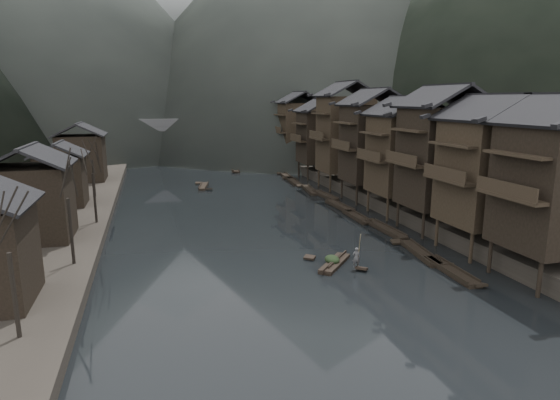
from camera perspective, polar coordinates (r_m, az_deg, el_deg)
name	(u,v)px	position (r m, az deg, el deg)	size (l,w,h in m)	color
water	(291,265)	(37.96, 1.38, -7.95)	(300.00, 300.00, 0.00)	black
right_bank	(413,168)	(87.74, 15.87, 3.74)	(40.00, 200.00, 1.80)	#2D2823
stilt_houses	(378,133)	(60.45, 11.91, 8.02)	(9.00, 67.60, 15.86)	black
left_houses	(54,170)	(55.64, -25.86, 3.31)	(8.10, 53.20, 8.73)	black
bare_trees	(73,178)	(44.22, -23.92, 2.42)	(3.59, 41.05, 7.19)	black
moored_sampans	(331,201)	(60.72, 6.25, -0.12)	(3.09, 58.95, 0.47)	black
midriver_boats	(220,177)	(79.88, -7.32, 2.81)	(9.01, 21.56, 0.45)	black
stone_bridge	(198,136)	(106.90, -9.96, 7.73)	(40.00, 6.00, 9.00)	#4C4C4F
hills	(185,6)	(204.42, -11.47, 22.14)	(320.00, 380.00, 105.81)	black
hero_sampan	(335,263)	(38.13, 6.68, -7.61)	(4.12, 4.57, 0.44)	black
cargo_heap	(332,255)	(38.04, 6.38, -6.72)	(1.16, 1.52, 0.70)	black
boatman	(356,255)	(37.04, 9.28, -6.57)	(0.59, 0.39, 1.63)	#535356
bamboo_pole	(360,221)	(36.36, 9.71, -2.54)	(0.06, 0.06, 4.16)	#8C7A51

